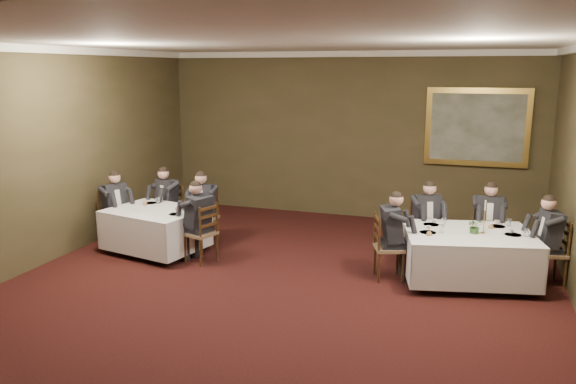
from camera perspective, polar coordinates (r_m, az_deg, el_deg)
The scene contains 28 objects.
ground at distance 7.84m, azimuth -2.43°, elevation -11.21°, with size 10.00×10.00×0.00m, color black.
ceiling at distance 7.19m, azimuth -2.69°, elevation 15.27°, with size 8.00×10.00×0.10m, color silver.
back_wall at distance 12.06m, azimuth 6.07°, elevation 5.72°, with size 8.00×0.10×3.50m, color #38341C.
left_wall at distance 9.50m, azimuth -25.70°, elevation 2.77°, with size 0.10×10.00×3.50m, color #38341C.
crown_molding at distance 7.19m, azimuth -2.69°, elevation 14.79°, with size 8.00×10.00×0.12m.
table_main at distance 8.86m, azimuth 17.80°, elevation -5.88°, with size 2.13×1.79×0.67m.
table_second at distance 10.03m, azimuth -13.29°, elevation -3.50°, with size 1.81×1.51×0.67m.
chair_main_backleft at distance 9.72m, azimuth 13.69°, elevation -5.05°, with size 0.59×0.58×1.00m.
diner_main_backleft at distance 9.64m, azimuth 13.78°, elevation -3.77°, with size 0.58×0.61×1.35m.
chair_main_backright at distance 9.91m, azimuth 19.47°, elevation -5.07°, with size 0.48×0.46×1.00m.
diner_main_backright at distance 9.84m, azimuth 19.57°, elevation -3.82°, with size 0.45×0.51×1.35m.
chair_main_endleft at distance 8.74m, azimuth 10.10°, elevation -6.86°, with size 0.54×0.56×1.00m.
diner_main_endleft at distance 8.67m, azimuth 10.23°, elevation -5.44°, with size 0.59×0.54×1.35m.
chair_main_endright at distance 9.23m, azimuth 24.96°, elevation -6.81°, with size 0.52×0.53×1.00m.
diner_main_endright at distance 9.16m, azimuth 25.02°, elevation -5.46°, with size 0.56×0.51×1.35m.
chair_sec_backleft at distance 10.93m, azimuth -11.94°, elevation -3.02°, with size 0.56×0.55×1.00m.
diner_sec_backleft at distance 10.86m, azimuth -12.04°, elevation -1.87°, with size 0.54×0.59×1.35m.
chair_sec_backright at distance 10.39m, azimuth -8.45°, elevation -3.69°, with size 0.45×0.43×1.00m.
diner_sec_backright at distance 10.32m, azimuth -8.52°, elevation -2.48°, with size 0.43×0.49×1.35m.
chair_sec_endright at distance 9.43m, azimuth -8.77°, elevation -5.37°, with size 0.53×0.55×1.00m.
diner_sec_endright at distance 9.37m, azimuth -8.86°, elevation -4.03°, with size 0.58×0.53×1.35m.
chair_sec_endleft at distance 10.77m, azimuth -17.15°, elevation -3.54°, with size 0.56×0.57×1.00m.
diner_sec_endleft at distance 10.70m, azimuth -17.20°, elevation -2.37°, with size 0.60×0.55×1.35m.
centerpiece at distance 8.72m, azimuth 18.47°, elevation -3.22°, with size 0.22×0.19×0.24m, color #2D5926.
candlestick at distance 8.76m, azimuth 19.31°, elevation -2.77°, with size 0.07×0.07×0.51m.
place_setting_table_main at distance 9.06m, azimuth 14.69°, elevation -3.00°, with size 0.33×0.31×0.14m.
place_setting_table_second at distance 10.46m, azimuth -13.52°, elevation -0.90°, with size 0.33×0.31×0.14m.
painting at distance 11.69m, azimuth 18.64°, elevation 6.25°, with size 1.97×0.09×1.53m.
Camera 1 is at (2.60, -6.70, 3.14)m, focal length 35.00 mm.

